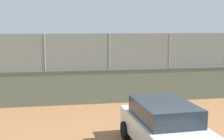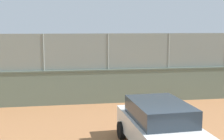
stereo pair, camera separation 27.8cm
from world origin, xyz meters
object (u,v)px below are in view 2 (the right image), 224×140
object	(u,v)px
parked_car_white	(161,127)
player_at_service_line	(43,66)
player_baseline_waiting	(153,70)
sports_ball	(176,90)

from	to	relation	value
parked_car_white	player_at_service_line	bearing A→B (deg)	-73.74
player_baseline_waiting	player_at_service_line	xyz separation A→B (m)	(7.55, -4.92, -0.16)
player_baseline_waiting	parked_car_white	distance (m)	11.13
player_at_service_line	sports_ball	bearing A→B (deg)	139.57
player_baseline_waiting	parked_car_white	xyz separation A→B (m)	(2.99, 10.72, -0.20)
player_at_service_line	parked_car_white	size ratio (longest dim) A/B	0.33
sports_ball	player_baseline_waiting	bearing A→B (deg)	-69.49
sports_ball	player_at_service_line	bearing A→B (deg)	-40.43
player_baseline_waiting	parked_car_white	bearing A→B (deg)	74.42
sports_ball	parked_car_white	size ratio (longest dim) A/B	0.04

